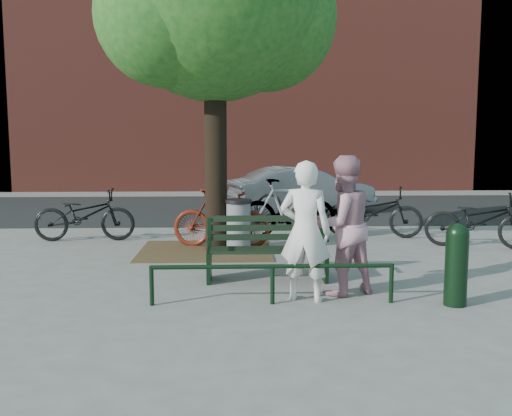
{
  "coord_description": "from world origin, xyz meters",
  "views": [
    {
      "loc": [
        -0.48,
        -8.13,
        2.07
      ],
      "look_at": [
        -0.12,
        1.0,
        0.94
      ],
      "focal_mm": 40.0,
      "sensor_mm": 36.0,
      "label": 1
    }
  ],
  "objects_px": {
    "park_bench": "(267,247)",
    "parked_car": "(302,190)",
    "litter_bin": "(239,226)",
    "bicycle_c": "(373,212)",
    "person_left": "(305,231)",
    "bollard": "(456,262)",
    "person_right": "(342,225)"
  },
  "relations": [
    {
      "from": "person_right",
      "to": "bollard",
      "type": "bearing_deg",
      "value": 133.14
    },
    {
      "from": "park_bench",
      "to": "litter_bin",
      "type": "height_order",
      "value": "litter_bin"
    },
    {
      "from": "litter_bin",
      "to": "bicycle_c",
      "type": "xyz_separation_m",
      "value": [
        2.85,
        1.62,
        0.03
      ]
    },
    {
      "from": "person_right",
      "to": "bollard",
      "type": "relative_size",
      "value": 1.78
    },
    {
      "from": "person_left",
      "to": "person_right",
      "type": "xyz_separation_m",
      "value": [
        0.53,
        0.3,
        0.03
      ]
    },
    {
      "from": "bicycle_c",
      "to": "parked_car",
      "type": "relative_size",
      "value": 0.51
    },
    {
      "from": "park_bench",
      "to": "person_right",
      "type": "relative_size",
      "value": 0.94
    },
    {
      "from": "person_left",
      "to": "bollard",
      "type": "xyz_separation_m",
      "value": [
        1.84,
        -0.29,
        -0.34
      ]
    },
    {
      "from": "bollard",
      "to": "bicycle_c",
      "type": "distance_m",
      "value": 4.96
    },
    {
      "from": "park_bench",
      "to": "litter_bin",
      "type": "relative_size",
      "value": 1.78
    },
    {
      "from": "park_bench",
      "to": "person_right",
      "type": "xyz_separation_m",
      "value": [
        0.95,
        -0.83,
        0.44
      ]
    },
    {
      "from": "park_bench",
      "to": "person_left",
      "type": "distance_m",
      "value": 1.28
    },
    {
      "from": "park_bench",
      "to": "parked_car",
      "type": "bearing_deg",
      "value": 79.16
    },
    {
      "from": "person_left",
      "to": "park_bench",
      "type": "bearing_deg",
      "value": -52.18
    },
    {
      "from": "person_left",
      "to": "parked_car",
      "type": "height_order",
      "value": "person_left"
    },
    {
      "from": "bollard",
      "to": "parked_car",
      "type": "distance_m",
      "value": 8.7
    },
    {
      "from": "bicycle_c",
      "to": "person_left",
      "type": "bearing_deg",
      "value": 173.23
    },
    {
      "from": "bollard",
      "to": "bicycle_c",
      "type": "height_order",
      "value": "bicycle_c"
    },
    {
      "from": "person_right",
      "to": "litter_bin",
      "type": "bearing_deg",
      "value": -86.73
    },
    {
      "from": "park_bench",
      "to": "bollard",
      "type": "height_order",
      "value": "bollard"
    },
    {
      "from": "park_bench",
      "to": "parked_car",
      "type": "distance_m",
      "value": 7.36
    },
    {
      "from": "person_left",
      "to": "bollard",
      "type": "distance_m",
      "value": 1.9
    },
    {
      "from": "person_right",
      "to": "bollard",
      "type": "height_order",
      "value": "person_right"
    },
    {
      "from": "litter_bin",
      "to": "bollard",
      "type": "bearing_deg",
      "value": -51.5
    },
    {
      "from": "parked_car",
      "to": "bollard",
      "type": "bearing_deg",
      "value": 169.51
    },
    {
      "from": "person_right",
      "to": "park_bench",
      "type": "bearing_deg",
      "value": -63.99
    },
    {
      "from": "bollard",
      "to": "parked_car",
      "type": "xyz_separation_m",
      "value": [
        -0.88,
        8.65,
        0.1
      ]
    },
    {
      "from": "park_bench",
      "to": "parked_car",
      "type": "relative_size",
      "value": 0.44
    },
    {
      "from": "bicycle_c",
      "to": "parked_car",
      "type": "height_order",
      "value": "parked_car"
    },
    {
      "from": "person_left",
      "to": "bollard",
      "type": "relative_size",
      "value": 1.73
    },
    {
      "from": "bollard",
      "to": "litter_bin",
      "type": "bearing_deg",
      "value": 128.5
    },
    {
      "from": "person_left",
      "to": "parked_car",
      "type": "bearing_deg",
      "value": -79.26
    }
  ]
}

